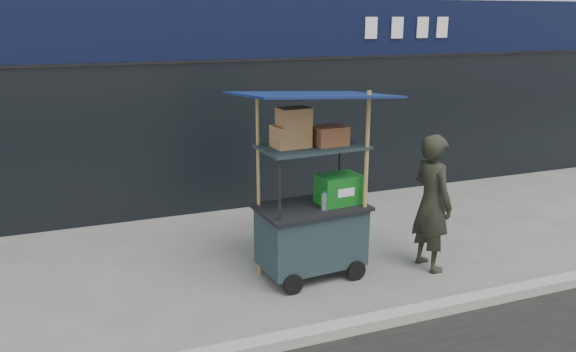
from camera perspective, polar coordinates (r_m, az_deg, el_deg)
name	(u,v)px	position (r m, az deg, el deg)	size (l,w,h in m)	color
ground	(352,320)	(6.14, 6.49, -14.36)	(80.00, 80.00, 0.00)	#5E5E59
curb	(361,325)	(5.96, 7.41, -14.75)	(80.00, 0.18, 0.12)	#999991
vendor_cart	(313,212)	(6.77, 2.55, -3.69)	(1.82, 1.35, 2.33)	#1A292C
vendor_man	(432,203)	(7.17, 14.42, -2.64)	(0.63, 0.41, 1.73)	black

